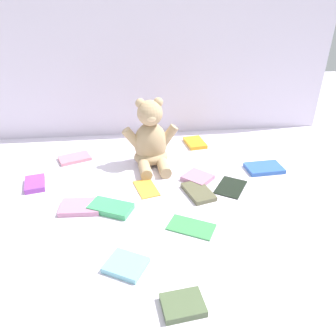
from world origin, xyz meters
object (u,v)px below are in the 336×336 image
book_case_3 (111,208)px  book_case_12 (80,207)px  book_case_9 (231,187)px  book_case_10 (198,192)px  book_case_8 (126,265)px  book_case_2 (146,188)px  book_case_5 (35,184)px  book_case_0 (191,226)px  book_case_1 (198,178)px  teddy_bear (151,141)px  book_case_4 (75,158)px  book_case_11 (183,305)px  book_case_6 (264,168)px  book_case_7 (195,143)px

book_case_3 → book_case_12: size_ratio=1.06×
book_case_9 → book_case_10: (-0.12, -0.03, 0.00)m
book_case_8 → book_case_12: size_ratio=0.77×
book_case_2 → book_case_5: bearing=-23.5°
book_case_0 → book_case_9: (0.18, 0.20, -0.00)m
book_case_1 → book_case_8: book_case_1 is taller
teddy_bear → book_case_8: teddy_bear is taller
book_case_4 → book_case_11: size_ratio=1.32×
book_case_2 → book_case_11: (0.05, -0.50, 0.00)m
book_case_6 → book_case_8: same height
book_case_2 → book_case_4: size_ratio=0.97×
book_case_2 → book_case_7: bearing=-138.8°
teddy_bear → book_case_11: (0.02, -0.69, -0.09)m
book_case_4 → book_case_5: 0.23m
book_case_4 → book_case_11: 0.83m
teddy_bear → book_case_5: size_ratio=2.54×
book_case_2 → book_case_11: 0.51m
book_case_8 → book_case_5: bearing=66.3°
teddy_bear → book_case_3: 0.35m
book_case_6 → book_case_9: bearing=120.3°
book_case_12 → book_case_9: bearing=100.7°
book_case_4 → book_case_0: bearing=18.2°
book_case_6 → book_case_12: 0.71m
book_case_8 → book_case_3: bearing=40.1°
book_case_2 → book_case_9: size_ratio=0.93×
book_case_7 → book_case_8: same height
book_case_2 → book_case_10: 0.19m
book_case_6 → book_case_12: (-0.69, -0.18, -0.00)m
book_case_3 → book_case_11: bearing=-130.4°
book_case_2 → book_case_3: bearing=29.2°
book_case_1 → book_case_9: 0.13m
book_case_2 → book_case_10: bearing=149.6°
book_case_5 → book_case_10: 0.59m
book_case_2 → book_case_12: book_case_12 is taller
book_case_2 → book_case_5: 0.40m
book_case_12 → book_case_3: bearing=82.5°
book_case_7 → book_case_12: (-0.46, -0.45, -0.00)m
book_case_7 → book_case_10: same height
book_case_7 → book_case_12: bearing=36.1°
book_case_6 → book_case_9: (-0.17, -0.11, -0.00)m
teddy_bear → book_case_8: 0.57m
book_case_5 → book_case_11: book_case_5 is taller
book_case_1 → book_case_12: (-0.41, -0.14, -0.00)m
book_case_3 → book_case_4: size_ratio=1.09×
book_case_8 → book_case_2: bearing=18.1°
book_case_11 → book_case_2: bearing=-0.7°
teddy_bear → book_case_3: bearing=-120.9°
book_case_2 → book_case_5: (-0.40, 0.06, 0.01)m
book_case_1 → book_case_6: (0.27, 0.05, -0.00)m
book_case_10 → book_case_12: 0.40m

